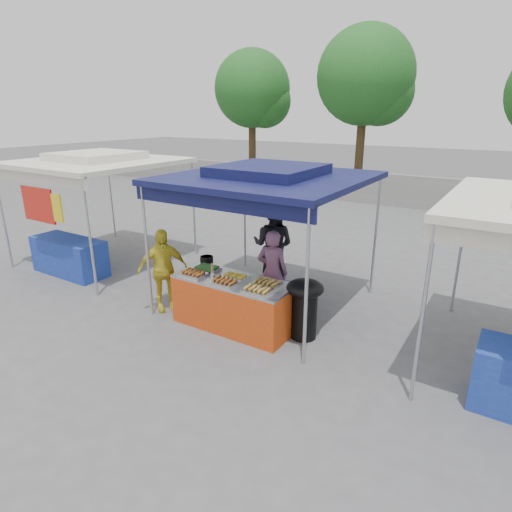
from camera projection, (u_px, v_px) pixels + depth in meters
The scene contains 22 objects.
ground_plane at pixel (237, 324), 7.29m from camera, with size 80.00×80.00×0.00m, color #555457.
back_wall at pixel (405, 191), 15.90m from camera, with size 40.00×0.25×1.20m, color slate.
main_canopy at pixel (268, 177), 7.30m from camera, with size 3.20×3.20×2.57m.
neighbor_stall_left at pixel (85, 198), 9.51m from camera, with size 3.20×3.20×2.57m.
tree_0 at pixel (255, 92), 20.57m from camera, with size 3.67×3.64×6.26m.
tree_1 at pixel (369, 80), 17.32m from camera, with size 3.93×3.93×6.75m.
vendor_table at pixel (233, 303), 7.08m from camera, with size 2.00×0.80×0.85m.
food_tray_fl at pixel (193, 274), 7.07m from camera, with size 0.42×0.30×0.07m.
food_tray_fm at pixel (225, 282), 6.73m from camera, with size 0.42×0.30×0.07m.
food_tray_fr at pixel (257, 291), 6.42m from camera, with size 0.42×0.30×0.07m.
food_tray_bl at pixel (207, 268), 7.32m from camera, with size 0.42×0.30×0.07m.
food_tray_bm at pixel (235, 276), 6.98m from camera, with size 0.42×0.30×0.07m.
food_tray_br at pixel (267, 283), 6.69m from camera, with size 0.42×0.30×0.07m.
cooking_pot at pixel (207, 260), 7.63m from camera, with size 0.23×0.23×0.14m, color black.
skewer_cup at pixel (213, 277), 6.90m from camera, with size 0.08×0.08×0.10m, color #B1B0B7.
wok_burner at pixel (304, 304), 6.69m from camera, with size 0.59×0.59×0.99m.
crate_left at pixel (236, 298), 7.90m from camera, with size 0.54×0.38×0.32m, color #122699.
crate_right at pixel (277, 307), 7.56m from camera, with size 0.53×0.37×0.32m, color #122699.
crate_stacked at pixel (277, 291), 7.45m from camera, with size 0.51×0.36×0.31m, color #122699.
vendor_woman at pixel (272, 272), 7.48m from camera, with size 0.56×0.37×1.53m, color #815272.
helper_man at pixel (273, 245), 8.55m from camera, with size 0.87×0.67×1.78m, color black.
customer_person at pixel (163, 270), 7.61m from camera, with size 0.89×0.37×1.51m, color gold.
Camera 1 is at (3.76, -5.35, 3.45)m, focal length 30.00 mm.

